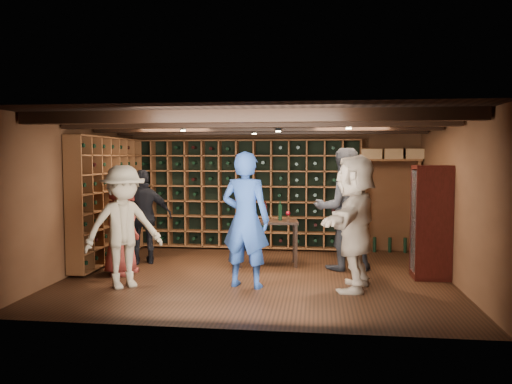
# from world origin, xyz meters

# --- Properties ---
(ground) EXTENTS (6.00, 6.00, 0.00)m
(ground) POSITION_xyz_m (0.00, 0.00, 0.00)
(ground) COLOR black
(ground) RESTS_ON ground
(room_shell) EXTENTS (6.00, 6.00, 6.00)m
(room_shell) POSITION_xyz_m (0.00, 0.05, 2.42)
(room_shell) COLOR #56331D
(room_shell) RESTS_ON ground
(wine_rack_back) EXTENTS (4.65, 0.30, 2.20)m
(wine_rack_back) POSITION_xyz_m (-0.52, 2.33, 1.15)
(wine_rack_back) COLOR brown
(wine_rack_back) RESTS_ON ground
(wine_rack_left) EXTENTS (0.30, 2.65, 2.20)m
(wine_rack_left) POSITION_xyz_m (-2.83, 0.82, 1.15)
(wine_rack_left) COLOR brown
(wine_rack_left) RESTS_ON ground
(crate_shelf) EXTENTS (1.20, 0.32, 2.07)m
(crate_shelf) POSITION_xyz_m (2.41, 2.32, 1.57)
(crate_shelf) COLOR brown
(crate_shelf) RESTS_ON ground
(display_cabinet) EXTENTS (0.55, 0.50, 1.75)m
(display_cabinet) POSITION_xyz_m (2.71, 0.20, 0.86)
(display_cabinet) COLOR black
(display_cabinet) RESTS_ON ground
(man_blue_shirt) EXTENTS (0.81, 0.63, 1.99)m
(man_blue_shirt) POSITION_xyz_m (-0.09, -0.68, 0.99)
(man_blue_shirt) COLOR navy
(man_blue_shirt) RESTS_ON ground
(man_grey_suit) EXTENTS (1.18, 1.03, 2.06)m
(man_grey_suit) POSITION_xyz_m (1.38, 0.70, 1.03)
(man_grey_suit) COLOR black
(man_grey_suit) RESTS_ON ground
(guest_red_floral) EXTENTS (0.58, 0.84, 1.64)m
(guest_red_floral) POSITION_xyz_m (-2.22, -0.12, 0.82)
(guest_red_floral) COLOR maroon
(guest_red_floral) RESTS_ON ground
(guest_woman_black) EXTENTS (1.07, 0.76, 1.69)m
(guest_woman_black) POSITION_xyz_m (-2.13, 0.70, 0.84)
(guest_woman_black) COLOR black
(guest_woman_black) RESTS_ON ground
(guest_khaki) EXTENTS (1.31, 1.25, 1.79)m
(guest_khaki) POSITION_xyz_m (-1.86, -0.91, 0.89)
(guest_khaki) COLOR #7B6C55
(guest_khaki) RESTS_ON ground
(guest_beige) EXTENTS (1.02, 1.89, 1.94)m
(guest_beige) POSITION_xyz_m (1.48, -0.61, 0.97)
(guest_beige) COLOR tan
(guest_beige) RESTS_ON ground
(tasting_table) EXTENTS (1.10, 0.64, 1.07)m
(tasting_table) POSITION_xyz_m (0.08, 0.84, 0.71)
(tasting_table) COLOR black
(tasting_table) RESTS_ON ground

